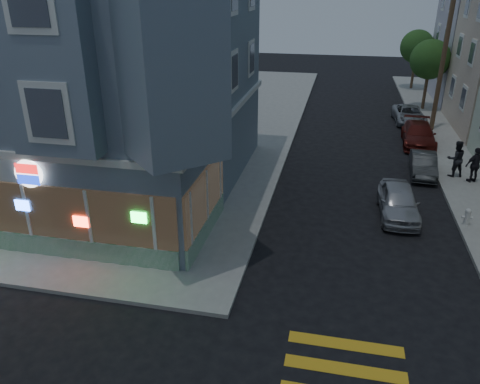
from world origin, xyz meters
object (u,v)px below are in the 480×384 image
(pedestrian_a, at_px, (456,159))
(parked_car_a, at_px, (398,201))
(parked_car_d, at_px, (409,115))
(pedestrian_b, at_px, (475,165))
(street_tree_near, at_px, (430,60))
(parked_car_b, at_px, (423,165))
(street_tree_far, at_px, (417,47))
(utility_pole, at_px, (443,59))
(traffic_signal, at_px, (146,171))
(parked_car_c, at_px, (419,135))
(fire_hydrant, at_px, (467,216))

(pedestrian_a, distance_m, parked_car_a, 5.98)
(parked_car_d, bearing_deg, pedestrian_b, -83.65)
(street_tree_near, distance_m, parked_car_d, 5.49)
(parked_car_b, bearing_deg, street_tree_far, 88.61)
(utility_pole, height_order, pedestrian_a, utility_pole)
(traffic_signal, bearing_deg, parked_car_a, 54.43)
(pedestrian_b, distance_m, parked_car_c, 6.30)
(pedestrian_b, distance_m, fire_hydrant, 5.15)
(traffic_signal, bearing_deg, fire_hydrant, 45.70)
(street_tree_far, height_order, traffic_signal, street_tree_far)
(traffic_signal, bearing_deg, utility_pole, 79.02)
(parked_car_a, height_order, parked_car_d, parked_car_a)
(street_tree_near, distance_m, parked_car_c, 9.96)
(parked_car_a, bearing_deg, pedestrian_b, 46.27)
(parked_car_b, bearing_deg, pedestrian_a, -3.19)
(pedestrian_a, xyz_separation_m, fire_hydrant, (-0.50, -5.59, -0.56))
(parked_car_a, height_order, traffic_signal, traffic_signal)
(parked_car_c, relative_size, parked_car_d, 1.08)
(street_tree_far, distance_m, parked_car_c, 17.66)
(pedestrian_a, xyz_separation_m, parked_car_d, (-1.12, 10.57, -0.49))
(street_tree_far, bearing_deg, parked_car_d, -97.15)
(street_tree_far, bearing_deg, parked_car_a, -97.41)
(street_tree_far, height_order, parked_car_a, street_tree_far)
(street_tree_near, xyz_separation_m, traffic_signal, (-12.57, -25.54, -0.35))
(parked_car_b, bearing_deg, parked_car_a, -104.81)
(parked_car_b, xyz_separation_m, parked_car_d, (0.37, 10.40, 0.02))
(parked_car_b, height_order, fire_hydrant, parked_car_b)
(pedestrian_b, xyz_separation_m, parked_car_a, (-4.00, -4.40, -0.37))
(parked_car_c, relative_size, traffic_signal, 0.92)
(pedestrian_a, distance_m, pedestrian_b, 1.02)
(street_tree_far, height_order, parked_car_d, street_tree_far)
(parked_car_b, height_order, parked_car_c, parked_car_c)
(parked_car_b, height_order, traffic_signal, traffic_signal)
(pedestrian_a, relative_size, parked_car_c, 0.40)
(street_tree_near, distance_m, street_tree_far, 8.00)
(street_tree_far, xyz_separation_m, parked_car_b, (-1.89, -22.50, -3.35))
(parked_car_d, bearing_deg, street_tree_far, 79.49)
(street_tree_far, height_order, fire_hydrant, street_tree_far)
(traffic_signal, height_order, fire_hydrant, traffic_signal)
(pedestrian_a, relative_size, parked_car_a, 0.48)
(street_tree_far, xyz_separation_m, parked_car_c, (-1.50, -17.30, -3.26))
(street_tree_near, xyz_separation_m, parked_car_a, (-3.60, -19.70, -3.26))
(parked_car_a, distance_m, parked_car_b, 5.48)
(parked_car_a, bearing_deg, street_tree_far, 81.14)
(street_tree_near, relative_size, pedestrian_b, 2.96)
(utility_pole, xyz_separation_m, street_tree_far, (0.20, 14.00, -0.86))
(utility_pole, relative_size, parked_car_b, 2.55)
(street_tree_near, xyz_separation_m, street_tree_far, (0.00, 8.00, 0.00))
(utility_pole, bearing_deg, parked_car_b, -101.24)
(parked_car_d, bearing_deg, utility_pole, -58.67)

